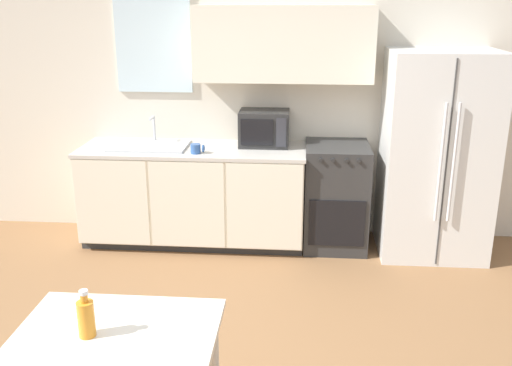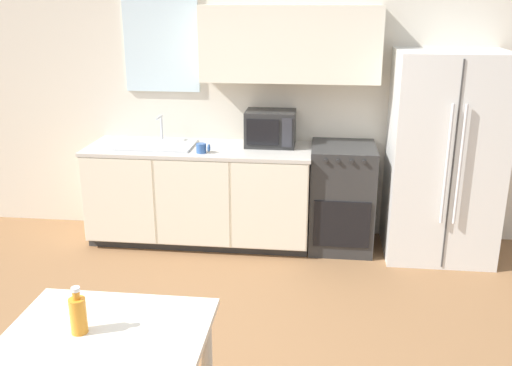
% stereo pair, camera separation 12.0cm
% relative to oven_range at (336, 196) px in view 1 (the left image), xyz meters
% --- Properties ---
extents(wall_back, '(12.00, 0.38, 2.70)m').
position_rel_oven_range_xyz_m(wall_back, '(-0.91, 0.31, 0.95)').
color(wall_back, beige).
rests_on(wall_back, ground_plane).
extents(kitchen_counter, '(2.01, 0.68, 0.89)m').
position_rel_oven_range_xyz_m(kitchen_counter, '(-1.28, -0.02, -0.02)').
color(kitchen_counter, '#333333').
rests_on(kitchen_counter, ground_plane).
extents(oven_range, '(0.56, 0.63, 0.93)m').
position_rel_oven_range_xyz_m(oven_range, '(0.00, 0.00, 0.00)').
color(oven_range, '#2D2D2D').
rests_on(oven_range, ground_plane).
extents(refrigerator, '(0.89, 0.76, 1.76)m').
position_rel_oven_range_xyz_m(refrigerator, '(0.83, -0.05, 0.41)').
color(refrigerator, silver).
rests_on(refrigerator, ground_plane).
extents(kitchen_sink, '(0.67, 0.45, 0.24)m').
position_rel_oven_range_xyz_m(kitchen_sink, '(-1.66, -0.01, 0.44)').
color(kitchen_sink, '#B7BABC').
rests_on(kitchen_sink, kitchen_counter).
extents(microwave, '(0.44, 0.34, 0.31)m').
position_rel_oven_range_xyz_m(microwave, '(-0.65, 0.11, 0.58)').
color(microwave, '#282828').
rests_on(microwave, kitchen_counter).
extents(coffee_mug, '(0.12, 0.09, 0.08)m').
position_rel_oven_range_xyz_m(coffee_mug, '(-1.21, -0.21, 0.47)').
color(coffee_mug, '#335999').
rests_on(coffee_mug, kitchen_counter).
extents(dining_table, '(0.90, 0.71, 0.74)m').
position_rel_oven_range_xyz_m(dining_table, '(-1.13, -2.73, 0.14)').
color(dining_table, beige).
rests_on(dining_table, ground_plane).
extents(drink_bottle, '(0.07, 0.07, 0.22)m').
position_rel_oven_range_xyz_m(drink_bottle, '(-1.24, -2.74, 0.36)').
color(drink_bottle, orange).
rests_on(drink_bottle, dining_table).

